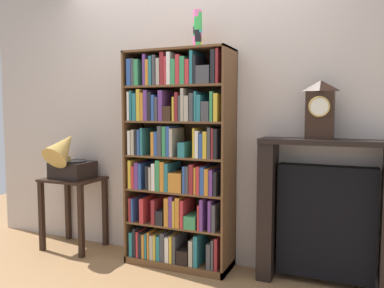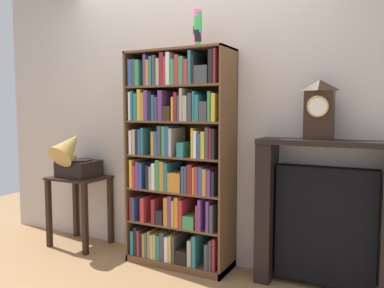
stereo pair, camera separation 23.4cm
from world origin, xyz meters
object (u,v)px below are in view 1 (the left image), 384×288
Objects in this scene: mantel_clock at (320,110)px; fireplace_mantel at (326,214)px; bookshelf at (178,161)px; cup_stack at (197,30)px; gramophone at (68,158)px; side_table_left at (74,197)px.

fireplace_mantel is at bearing 21.37° from mantel_clock.
bookshelf is 1.10m from cup_stack.
gramophone is (-1.10, -0.09, -0.02)m from bookshelf.
cup_stack is 0.72× the size of mantel_clock.
mantel_clock reaches higher than gramophone.
side_table_left is (-1.10, -0.02, -0.40)m from bookshelf.
gramophone is (-0.00, -0.06, 0.39)m from side_table_left.
bookshelf is 5.84× the size of cup_stack.
side_table_left is 0.39m from gramophone.
gramophone is at bearing -175.86° from fireplace_mantel.
cup_stack is at bearing 5.40° from gramophone.
gramophone is at bearing -176.34° from mantel_clock.
mantel_clock is at bearing 2.03° from side_table_left.
bookshelf is at bearing 1.18° from side_table_left.
cup_stack is 1.78m from fireplace_mantel.
side_table_left is 1.35× the size of gramophone.
cup_stack is 0.28× the size of fireplace_mantel.
fireplace_mantel is at bearing 3.82° from bookshelf.
mantel_clock is (2.25, 0.08, 0.84)m from side_table_left.
gramophone reaches higher than side_table_left.
fireplace_mantel is at bearing 4.14° from gramophone.
fireplace_mantel is at bearing 2.55° from side_table_left.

